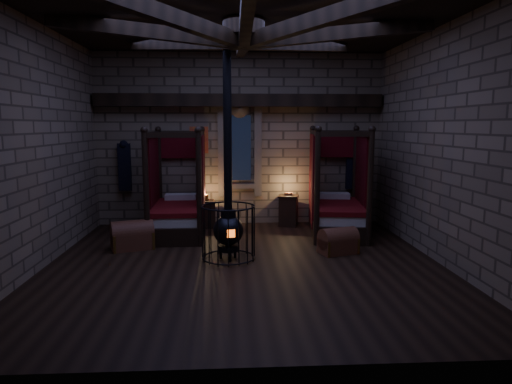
{
  "coord_description": "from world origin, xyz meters",
  "views": [
    {
      "loc": [
        -0.25,
        -7.84,
        2.45
      ],
      "look_at": [
        0.24,
        0.6,
        1.22
      ],
      "focal_mm": 32.0,
      "sensor_mm": 36.0,
      "label": 1
    }
  ],
  "objects": [
    {
      "name": "stove",
      "position": [
        -0.28,
        0.34,
        0.61
      ],
      "size": [
        0.99,
        0.99,
        4.05
      ],
      "rotation": [
        0.0,
        0.0,
        0.18
      ],
      "color": "black",
      "rests_on": "ground"
    },
    {
      "name": "nightstand_left",
      "position": [
        -0.82,
        3.01,
        0.34
      ],
      "size": [
        0.48,
        0.46,
        0.81
      ],
      "rotation": [
        0.0,
        0.0,
        0.18
      ],
      "color": "black",
      "rests_on": "ground"
    },
    {
      "name": "bed_left",
      "position": [
        -1.42,
        2.42,
        0.57
      ],
      "size": [
        1.23,
        2.25,
        2.32
      ],
      "rotation": [
        0.0,
        0.0,
        0.02
      ],
      "color": "black",
      "rests_on": "ground"
    },
    {
      "name": "bed_right",
      "position": [
        2.2,
        2.33,
        0.58
      ],
      "size": [
        1.45,
        2.36,
        2.34
      ],
      "rotation": [
        0.0,
        0.0,
        -0.13
      ],
      "color": "black",
      "rests_on": "ground"
    },
    {
      "name": "trunk_right",
      "position": [
        1.83,
        0.62,
        0.23
      ],
      "size": [
        0.8,
        0.64,
        0.51
      ],
      "rotation": [
        0.0,
        0.0,
        0.32
      ],
      "color": "brown",
      "rests_on": "ground"
    },
    {
      "name": "trunk_left",
      "position": [
        -2.21,
        1.18,
        0.26
      ],
      "size": [
        0.93,
        0.76,
        0.59
      ],
      "rotation": [
        0.0,
        0.0,
        0.35
      ],
      "color": "brown",
      "rests_on": "ground"
    },
    {
      "name": "room",
      "position": [
        -0.0,
        0.09,
        3.74
      ],
      "size": [
        7.02,
        7.02,
        4.29
      ],
      "color": "black",
      "rests_on": "ground"
    },
    {
      "name": "nightstand_right",
      "position": [
        1.18,
        3.1,
        0.39
      ],
      "size": [
        0.57,
        0.56,
        0.83
      ],
      "rotation": [
        0.0,
        0.0,
        -0.26
      ],
      "color": "black",
      "rests_on": "ground"
    }
  ]
}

